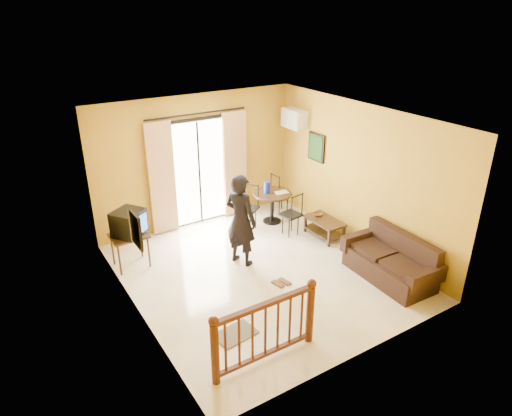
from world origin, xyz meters
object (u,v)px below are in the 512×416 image
sofa (392,262)px  television (129,223)px  dining_table (272,199)px  coffee_table (324,225)px  standing_person (241,220)px

sofa → television: bearing=145.1°
dining_table → sofa: 3.03m
television → sofa: bearing=-71.2°
sofa → dining_table: bearing=102.2°
coffee_table → sofa: sofa is taller
dining_table → coffee_table: size_ratio=0.96×
dining_table → television: bearing=-177.0°
standing_person → coffee_table: bearing=-114.5°
television → standing_person: (1.75, -0.96, -0.00)m
dining_table → sofa: bearing=-79.9°
coffee_table → sofa: (0.00, -1.82, 0.05)m
standing_person → dining_table: bearing=-75.7°
television → sofa: size_ratio=0.40×
coffee_table → television: bearing=165.1°
television → coffee_table: television is taller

